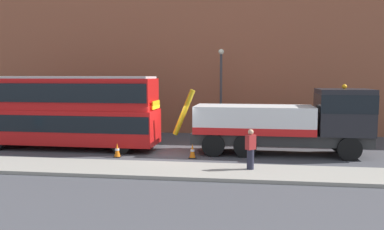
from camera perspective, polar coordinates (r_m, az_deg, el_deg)
ground_plane at (r=21.71m, az=-2.67°, el=-5.34°), size 120.00×120.00×0.00m
near_kerb at (r=17.68m, az=-5.24°, el=-7.64°), size 60.00×2.80×0.15m
building_facade at (r=29.56m, az=0.26°, el=13.28°), size 60.00×1.50×16.00m
recovery_tow_truck at (r=21.60m, az=13.36°, el=-0.82°), size 10.16×2.76×3.67m
double_decker_bus at (r=23.90m, az=-18.02°, el=0.80°), size 11.08×2.69×4.06m
pedestrian_bystander at (r=17.37m, az=8.21°, el=-4.84°), size 0.47×0.46×1.71m
traffic_cone_near_bus at (r=20.86m, az=-10.45°, el=-4.93°), size 0.36×0.36×0.72m
traffic_cone_midway at (r=20.27m, az=0.06°, el=-5.14°), size 0.36×0.36×0.72m
street_lamp at (r=26.90m, az=4.08°, el=4.21°), size 0.36×0.36×5.83m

